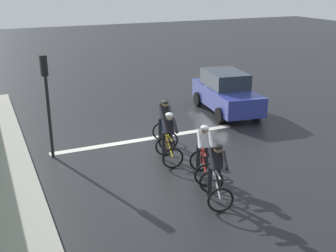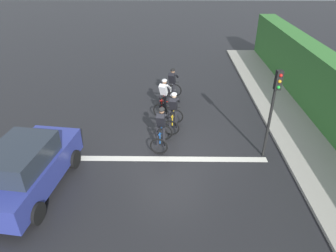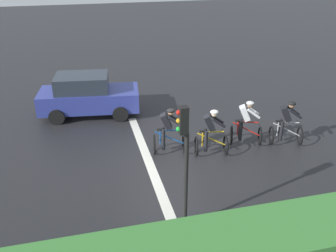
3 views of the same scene
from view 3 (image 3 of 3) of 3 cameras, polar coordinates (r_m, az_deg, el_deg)
ground_plane at (r=12.53m, az=-0.06°, el=-5.01°), size 80.00×80.00×0.00m
road_marking_stop_line at (r=12.41m, az=-3.06°, el=-5.37°), size 7.00×0.30×0.01m
cyclist_lead at (r=13.71m, az=17.83°, el=0.27°), size 0.96×1.23×1.66m
cyclist_second at (r=13.38m, az=11.92°, el=0.35°), size 1.00×1.24×1.66m
cyclist_mid at (r=12.47m, az=6.61°, el=-1.19°), size 0.86×1.19×1.66m
cyclist_fourth at (r=12.49m, az=0.01°, el=-0.97°), size 0.86×1.18×1.66m
car_navy at (r=15.83m, az=-12.33°, el=4.67°), size 2.29×4.29×1.76m
traffic_light_near_crossing at (r=8.46m, az=2.53°, el=-3.96°), size 0.21×0.31×3.34m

